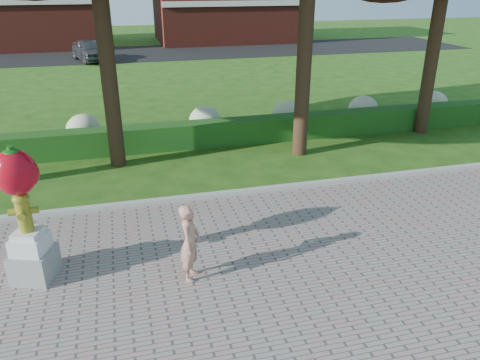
{
  "coord_description": "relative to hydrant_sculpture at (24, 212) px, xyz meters",
  "views": [
    {
      "loc": [
        -1.79,
        -7.34,
        5.08
      ],
      "look_at": [
        0.4,
        1.0,
        1.33
      ],
      "focal_mm": 35.0,
      "sensor_mm": 36.0,
      "label": 1
    }
  ],
  "objects": [
    {
      "name": "parked_car",
      "position": [
        0.26,
        24.95,
        -0.67
      ],
      "size": [
        2.76,
        4.34,
        1.38
      ],
      "primitive_type": "imported",
      "rotation": [
        0.0,
        0.0,
        0.3
      ],
      "color": "#3D4044",
      "rests_on": "street"
    },
    {
      "name": "woman",
      "position": [
        2.74,
        -0.72,
        -0.61
      ],
      "size": [
        0.52,
        0.63,
        1.47
      ],
      "primitive_type": "imported",
      "rotation": [
        0.0,
        0.0,
        1.2
      ],
      "color": "tan",
      "rests_on": "walkway"
    },
    {
      "name": "hydrangea_row",
      "position": [
        4.15,
        7.5,
        -0.83
      ],
      "size": [
        20.1,
        1.1,
        0.99
      ],
      "color": "beige",
      "rests_on": "ground"
    },
    {
      "name": "curb",
      "position": [
        3.57,
        2.5,
        -1.31
      ],
      "size": [
        40.0,
        0.18,
        0.15
      ],
      "primitive_type": "cube",
      "color": "#ADADA5",
      "rests_on": "ground"
    },
    {
      "name": "building_right",
      "position": [
        11.57,
        33.5,
        1.82
      ],
      "size": [
        12.0,
        8.0,
        6.4
      ],
      "primitive_type": "cube",
      "color": "maroon",
      "rests_on": "ground"
    },
    {
      "name": "hydrant_sculpture",
      "position": [
        0.0,
        0.0,
        0.0
      ],
      "size": [
        0.88,
        0.88,
        2.54
      ],
      "rotation": [
        0.0,
        0.0,
        -0.34
      ],
      "color": "gray",
      "rests_on": "walkway"
    },
    {
      "name": "ground",
      "position": [
        3.57,
        -0.5,
        -1.38
      ],
      "size": [
        100.0,
        100.0,
        0.0
      ],
      "primitive_type": "plane",
      "color": "#244A12",
      "rests_on": "ground"
    },
    {
      "name": "street",
      "position": [
        3.57,
        27.5,
        -1.37
      ],
      "size": [
        50.0,
        8.0,
        0.02
      ],
      "primitive_type": "cube",
      "color": "black",
      "rests_on": "ground"
    },
    {
      "name": "lawn_hedge",
      "position": [
        3.57,
        6.5,
        -0.98
      ],
      "size": [
        24.0,
        0.7,
        0.8
      ],
      "primitive_type": "cube",
      "color": "#224F16",
      "rests_on": "ground"
    }
  ]
}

